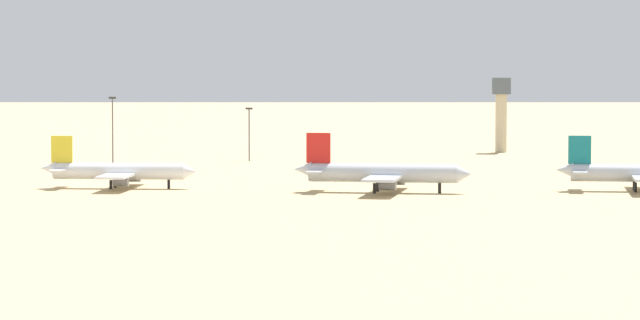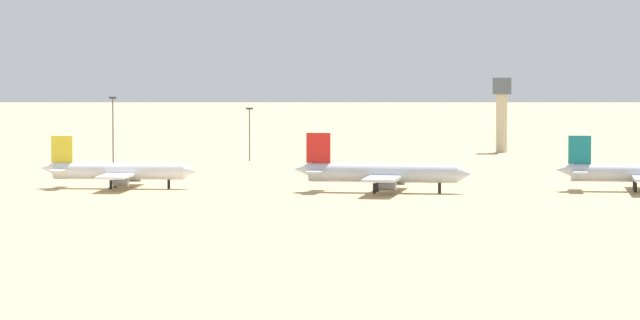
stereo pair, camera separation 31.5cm
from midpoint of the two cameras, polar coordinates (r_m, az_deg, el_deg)
name	(u,v)px [view 2 (the right image)]	position (r m, az deg, el deg)	size (l,w,h in m)	color
ground	(369,191)	(340.34, 1.66, -1.05)	(4000.00, 4000.00, 0.00)	tan
ridge_west	(248,46)	(1329.65, -2.40, 3.82)	(234.90, 213.00, 69.91)	slate
parked_jet_yellow_1	(117,171)	(349.66, -6.77, -0.38)	(32.39, 27.09, 10.73)	white
parked_jet_red_2	(381,173)	(336.83, 2.09, -0.44)	(35.61, 30.07, 11.76)	silver
parked_jet_teal_3	(640,173)	(345.16, 10.68, -0.44)	(33.64, 28.25, 11.12)	silver
control_tower	(502,107)	(480.80, 6.11, 1.77)	(5.20, 5.20, 21.02)	#C6B793
light_pole_west	(113,125)	(429.57, -6.92, 1.15)	(1.80, 0.50, 16.86)	#59595E
light_pole_east	(249,130)	(438.62, -2.35, 1.02)	(1.80, 0.50, 13.81)	#59595E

